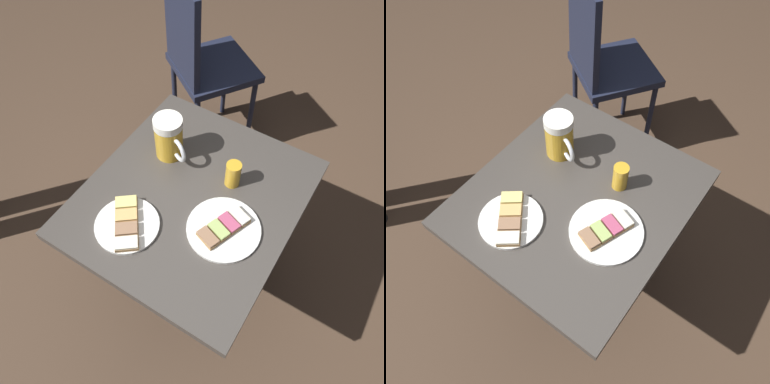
% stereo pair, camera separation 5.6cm
% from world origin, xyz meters
% --- Properties ---
extents(ground_plane, '(6.00, 6.00, 0.00)m').
position_xyz_m(ground_plane, '(0.00, 0.00, 0.00)').
color(ground_plane, '#4C3828').
extents(cafe_table, '(0.66, 0.73, 0.72)m').
position_xyz_m(cafe_table, '(0.00, 0.00, 0.55)').
color(cafe_table, black).
rests_on(cafe_table, ground_plane).
extents(plate_near, '(0.23, 0.23, 0.03)m').
position_xyz_m(plate_near, '(-0.15, 0.06, 0.72)').
color(plate_near, white).
rests_on(plate_near, cafe_table).
extents(plate_far, '(0.20, 0.20, 0.03)m').
position_xyz_m(plate_far, '(0.11, 0.20, 0.73)').
color(plate_far, white).
rests_on(plate_far, cafe_table).
extents(beer_mug, '(0.14, 0.10, 0.16)m').
position_xyz_m(beer_mug, '(0.16, -0.11, 0.79)').
color(beer_mug, gold).
rests_on(beer_mug, cafe_table).
extents(beer_glass_small, '(0.05, 0.05, 0.09)m').
position_xyz_m(beer_glass_small, '(-0.08, -0.11, 0.76)').
color(beer_glass_small, gold).
rests_on(beer_glass_small, cafe_table).
extents(cafe_chair, '(0.53, 0.53, 0.96)m').
position_xyz_m(cafe_chair, '(0.44, -0.80, 0.56)').
color(cafe_chair, '#1E2338').
rests_on(cafe_chair, ground_plane).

